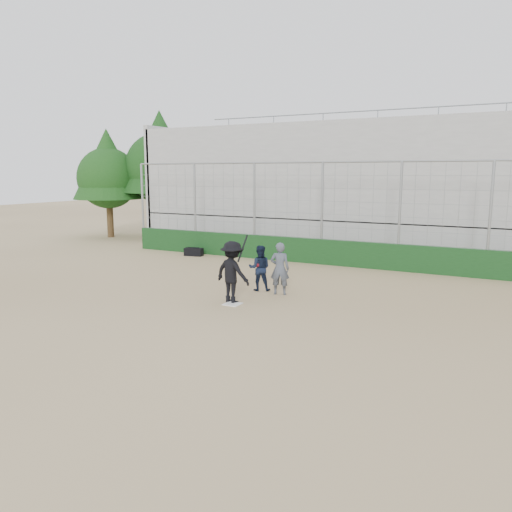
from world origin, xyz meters
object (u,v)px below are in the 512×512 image
at_px(batter_at_plate, 232,272).
at_px(catcher_crouched, 260,275).
at_px(umpire, 280,271).
at_px(equipment_bag, 194,252).

height_order(batter_at_plate, catcher_crouched, batter_at_plate).
distance_m(batter_at_plate, umpire, 1.66).
bearing_deg(batter_at_plate, catcher_crouched, 88.74).
relative_size(batter_at_plate, catcher_crouched, 1.93).
bearing_deg(umpire, equipment_bag, -52.05).
height_order(batter_at_plate, equipment_bag, batter_at_plate).
height_order(batter_at_plate, umpire, batter_at_plate).
bearing_deg(batter_at_plate, equipment_bag, 132.15).
height_order(umpire, equipment_bag, umpire).
bearing_deg(equipment_bag, catcher_crouched, -39.02).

